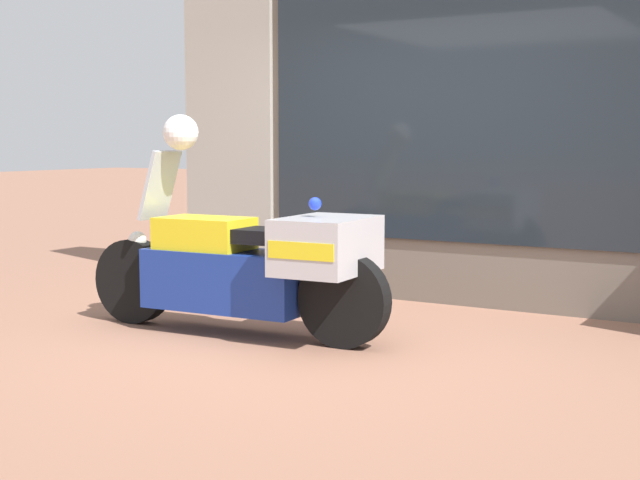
{
  "coord_description": "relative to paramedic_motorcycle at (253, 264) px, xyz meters",
  "views": [
    {
      "loc": [
        3.03,
        -5.27,
        1.4
      ],
      "look_at": [
        -0.29,
        0.42,
        0.67
      ],
      "focal_mm": 50.0,
      "sensor_mm": 36.0,
      "label": 1
    }
  ],
  "objects": [
    {
      "name": "ground_plane",
      "position": [
        0.55,
        0.07,
        -0.52
      ],
      "size": [
        60.0,
        60.0,
        0.0
      ],
      "primitive_type": "plane",
      "color": "#8E604C"
    },
    {
      "name": "white_helmet",
      "position": [
        -0.62,
        -0.03,
        0.94
      ],
      "size": [
        0.26,
        0.26,
        0.26
      ],
      "primitive_type": "sphere",
      "color": "white",
      "rests_on": "paramedic_motorcycle"
    },
    {
      "name": "shop_building",
      "position": [
        0.14,
        2.07,
        1.41
      ],
      "size": [
        5.22,
        0.55,
        3.85
      ],
      "color": "#6B6056",
      "rests_on": "ground"
    },
    {
      "name": "paramedic_motorcycle",
      "position": [
        0.0,
        0.0,
        0.0
      ],
      "size": [
        2.46,
        0.77,
        1.33
      ],
      "rotation": [
        0.0,
        0.0,
        3.19
      ],
      "color": "black",
      "rests_on": "ground"
    },
    {
      "name": "window_display",
      "position": [
        0.98,
        2.1,
        -0.04
      ],
      "size": [
        3.77,
        0.3,
        2.04
      ],
      "color": "slate",
      "rests_on": "ground"
    }
  ]
}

